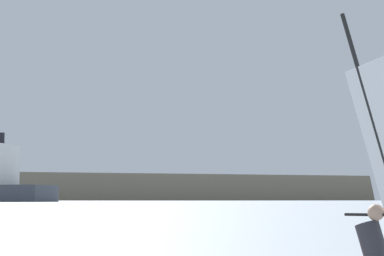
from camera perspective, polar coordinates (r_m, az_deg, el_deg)
distant_headland at (r=1075.86m, az=-3.22°, el=-3.98°), size 1246.65×431.84×28.09m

